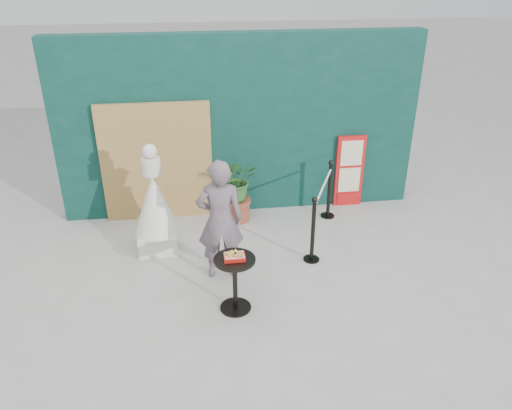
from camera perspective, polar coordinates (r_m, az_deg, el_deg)
name	(u,v)px	position (r m, az deg, el deg)	size (l,w,h in m)	color
ground	(269,320)	(6.36, 1.52, -12.99)	(60.00, 60.00, 0.00)	#ADAAA5
back_wall	(240,126)	(8.41, -1.85, 9.03)	(6.00, 0.30, 3.00)	#0B3127
bamboo_fence	(157,163)	(8.36, -11.25, 4.75)	(1.80, 0.08, 2.00)	tan
woman	(220,220)	(6.71, -4.13, -1.75)	(0.63, 0.42, 1.74)	slate
menu_board	(349,171)	(8.92, 10.63, 3.81)	(0.50, 0.07, 1.30)	red
statue	(155,208)	(7.53, -11.44, -0.39)	(0.66, 0.66, 1.70)	white
cafe_table	(235,276)	(6.25, -2.43, -8.09)	(0.52, 0.52, 0.75)	black
food_basket	(235,256)	(6.09, -2.46, -5.85)	(0.26, 0.19, 0.11)	#AC1912
planter	(237,185)	(8.24, -2.14, 2.31)	(0.66, 0.57, 1.12)	brown
stanchion_barrier	(322,209)	(7.87, 7.53, -0.45)	(0.84, 1.54, 1.03)	black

